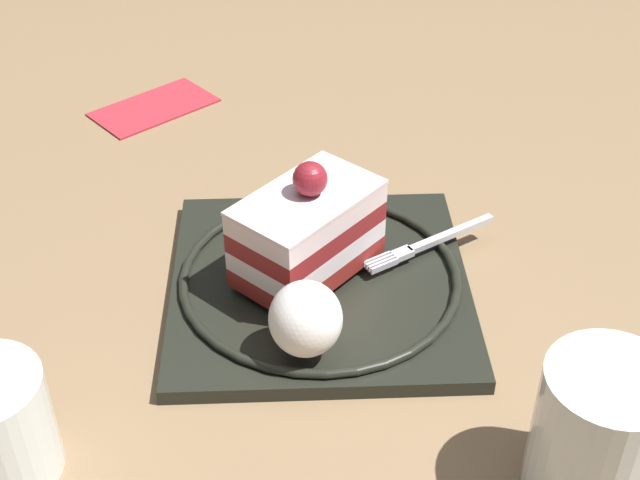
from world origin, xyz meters
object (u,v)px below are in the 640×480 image
object	(u,v)px
dessert_plate	(320,282)
cake_slice	(307,231)
fork	(427,244)
drink_glass_far	(597,443)
folded_napkin	(154,106)
whipped_cream_dollop	(306,319)

from	to	relation	value
dessert_plate	cake_slice	size ratio (longest dim) A/B	1.99
dessert_plate	fork	size ratio (longest dim) A/B	2.43
cake_slice	fork	bearing A→B (deg)	-68.88
drink_glass_far	folded_napkin	bearing A→B (deg)	39.53
cake_slice	folded_napkin	distance (m)	0.32
fork	dessert_plate	bearing A→B (deg)	116.12
fork	folded_napkin	world-z (taller)	fork
drink_glass_far	folded_napkin	distance (m)	0.57
folded_napkin	drink_glass_far	bearing A→B (deg)	-140.47
dessert_plate	fork	xyz separation A→B (m)	(0.04, -0.08, 0.01)
cake_slice	folded_napkin	world-z (taller)	cake_slice
cake_slice	fork	distance (m)	0.10
dessert_plate	drink_glass_far	xyz separation A→B (m)	(-0.17, -0.17, 0.03)
dessert_plate	folded_napkin	distance (m)	0.33
fork	drink_glass_far	bearing A→B (deg)	-156.12
cake_slice	folded_napkin	size ratio (longest dim) A/B	1.04
whipped_cream_dollop	drink_glass_far	distance (m)	0.19
drink_glass_far	folded_napkin	size ratio (longest dim) A/B	0.79
whipped_cream_dollop	drink_glass_far	world-z (taller)	drink_glass_far
whipped_cream_dollop	fork	xyz separation A→B (m)	(0.12, -0.08, -0.02)
dessert_plate	fork	world-z (taller)	fork
dessert_plate	cake_slice	xyz separation A→B (m)	(0.00, 0.01, 0.04)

